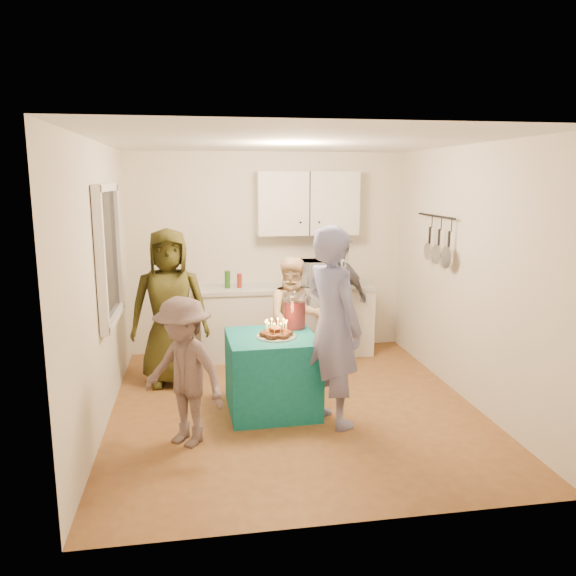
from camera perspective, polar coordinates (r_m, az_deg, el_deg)
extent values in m
plane|color=brown|center=(5.80, 0.57, -11.88)|extent=(4.00, 4.00, 0.00)
plane|color=white|center=(5.35, 0.63, 14.68)|extent=(4.00, 4.00, 0.00)
plane|color=silver|center=(7.39, -2.08, 3.57)|extent=(3.60, 3.60, 0.00)
plane|color=silver|center=(5.42, -18.49, 0.26)|extent=(4.00, 4.00, 0.00)
plane|color=silver|center=(6.00, 17.78, 1.31)|extent=(4.00, 4.00, 0.00)
cube|color=black|center=(5.67, -17.88, 3.31)|extent=(0.04, 1.00, 1.20)
cube|color=white|center=(7.29, -0.17, -3.50)|extent=(2.20, 0.58, 0.86)
cube|color=beige|center=(7.19, -0.18, 0.01)|extent=(2.24, 0.62, 0.05)
cube|color=white|center=(7.26, 1.99, 8.59)|extent=(1.30, 0.30, 0.80)
cube|color=black|center=(6.56, 14.54, 4.91)|extent=(0.12, 1.00, 0.60)
imported|color=white|center=(7.22, 2.84, 1.55)|extent=(0.58, 0.40, 0.32)
cube|color=#117375|center=(5.59, -1.64, -8.63)|extent=(0.88, 0.88, 0.76)
cylinder|color=red|center=(5.70, 0.66, -2.45)|extent=(0.22, 0.22, 0.34)
imported|color=#8287BD|center=(5.16, 4.54, -3.94)|extent=(0.71, 0.81, 1.86)
imported|color=brown|center=(6.31, -11.95, -1.94)|extent=(0.87, 0.59, 1.74)
imported|color=#E1A075|center=(6.32, 0.75, -3.20)|extent=(0.70, 0.55, 1.41)
imported|color=#101636|center=(6.77, 4.90, -1.45)|extent=(1.02, 0.76, 1.60)
imported|color=#574546|center=(4.89, -10.53, -8.37)|extent=(0.95, 0.92, 1.30)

